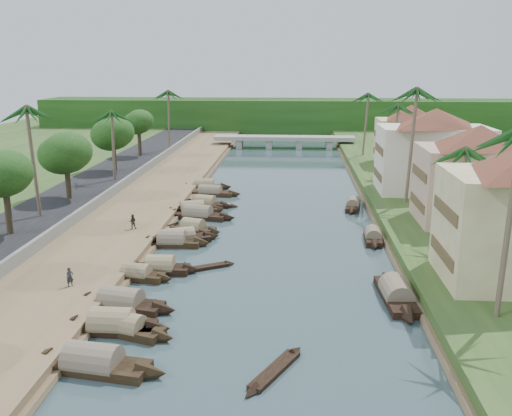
# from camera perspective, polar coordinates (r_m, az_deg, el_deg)

# --- Properties ---
(ground) EXTENTS (220.00, 220.00, 0.00)m
(ground) POSITION_cam_1_polar(r_m,az_deg,el_deg) (45.63, 1.04, -7.14)
(ground) COLOR #32464B
(ground) RESTS_ON ground
(left_bank) EXTENTS (10.00, 180.00, 0.80)m
(left_bank) POSITION_cam_1_polar(r_m,az_deg,el_deg) (66.98, -11.89, -0.07)
(left_bank) COLOR brown
(left_bank) RESTS_ON ground
(right_bank) EXTENTS (16.00, 180.00, 1.20)m
(right_bank) POSITION_cam_1_polar(r_m,az_deg,el_deg) (66.66, 18.48, -0.40)
(right_bank) COLOR #25441B
(right_bank) RESTS_ON ground
(road) EXTENTS (8.00, 180.00, 1.40)m
(road) POSITION_cam_1_polar(r_m,az_deg,el_deg) (69.68, -18.64, 0.29)
(road) COLOR black
(road) RESTS_ON ground
(retaining_wall) EXTENTS (0.40, 180.00, 1.10)m
(retaining_wall) POSITION_cam_1_polar(r_m,az_deg,el_deg) (68.01, -15.34, 0.77)
(retaining_wall) COLOR slate
(retaining_wall) RESTS_ON left_bank
(treeline) EXTENTS (120.00, 14.00, 8.00)m
(treeline) POSITION_cam_1_polar(r_m,az_deg,el_deg) (143.00, 3.06, 9.21)
(treeline) COLOR #193C10
(treeline) RESTS_ON ground
(bridge) EXTENTS (28.00, 4.00, 2.40)m
(bridge) POSITION_cam_1_polar(r_m,az_deg,el_deg) (115.41, 2.83, 6.86)
(bridge) COLOR gray
(bridge) RESTS_ON ground
(building_mid) EXTENTS (14.11, 14.11, 9.70)m
(building_mid) POSITION_cam_1_polar(r_m,az_deg,el_deg) (60.14, 21.20, 3.24)
(building_mid) COLOR tan
(building_mid) RESTS_ON right_bank
(building_far) EXTENTS (15.59, 15.59, 10.20)m
(building_far) POSITION_cam_1_polar(r_m,az_deg,el_deg) (73.16, 17.30, 5.58)
(building_far) COLOR beige
(building_far) RESTS_ON right_bank
(building_distant) EXTENTS (12.62, 12.62, 9.20)m
(building_distant) POSITION_cam_1_polar(r_m,az_deg,el_deg) (92.82, 15.10, 7.15)
(building_distant) COLOR beige
(building_distant) RESTS_ON right_bank
(sampan_0) EXTENTS (9.14, 3.21, 2.34)m
(sampan_0) POSITION_cam_1_polar(r_m,az_deg,el_deg) (34.17, -15.99, -14.72)
(sampan_0) COLOR black
(sampan_0) RESTS_ON ground
(sampan_1) EXTENTS (7.87, 2.14, 2.32)m
(sampan_1) POSITION_cam_1_polar(r_m,az_deg,el_deg) (38.27, -14.23, -11.31)
(sampan_1) COLOR black
(sampan_1) RESTS_ON ground
(sampan_2) EXTENTS (7.36, 3.69, 1.96)m
(sampan_2) POSITION_cam_1_polar(r_m,az_deg,el_deg) (37.81, -12.97, -11.59)
(sampan_2) COLOR black
(sampan_2) RESTS_ON ground
(sampan_3) EXTENTS (8.62, 3.36, 2.26)m
(sampan_3) POSITION_cam_1_polar(r_m,az_deg,el_deg) (41.38, -13.35, -9.25)
(sampan_3) COLOR black
(sampan_3) RESTS_ON ground
(sampan_4) EXTENTS (6.32, 2.38, 1.82)m
(sampan_4) POSITION_cam_1_polar(r_m,az_deg,el_deg) (46.38, -11.84, -6.56)
(sampan_4) COLOR black
(sampan_4) RESTS_ON ground
(sampan_5) EXTENTS (6.59, 1.93, 2.12)m
(sampan_5) POSITION_cam_1_polar(r_m,az_deg,el_deg) (47.51, -9.52, -5.92)
(sampan_5) COLOR black
(sampan_5) RESTS_ON ground
(sampan_6) EXTENTS (7.43, 2.01, 2.22)m
(sampan_6) POSITION_cam_1_polar(r_m,az_deg,el_deg) (54.16, -8.40, -3.33)
(sampan_6) COLOR black
(sampan_6) RESTS_ON ground
(sampan_7) EXTENTS (7.97, 4.73, 2.14)m
(sampan_7) POSITION_cam_1_polar(r_m,az_deg,el_deg) (54.89, -7.62, -3.06)
(sampan_7) COLOR black
(sampan_7) RESTS_ON ground
(sampan_8) EXTENTS (6.51, 3.52, 2.01)m
(sampan_8) POSITION_cam_1_polar(r_m,az_deg,el_deg) (58.20, -6.31, -2.01)
(sampan_8) COLOR black
(sampan_8) RESTS_ON ground
(sampan_9) EXTENTS (9.06, 3.43, 2.24)m
(sampan_9) POSITION_cam_1_polar(r_m,az_deg,el_deg) (63.23, -5.85, -0.67)
(sampan_9) COLOR black
(sampan_9) RESTS_ON ground
(sampan_10) EXTENTS (7.94, 3.85, 2.16)m
(sampan_10) POSITION_cam_1_polar(r_m,az_deg,el_deg) (65.34, -6.41, -0.19)
(sampan_10) COLOR black
(sampan_10) RESTS_ON ground
(sampan_11) EXTENTS (7.07, 3.18, 2.02)m
(sampan_11) POSITION_cam_1_polar(r_m,az_deg,el_deg) (68.26, -5.11, 0.47)
(sampan_11) COLOR black
(sampan_11) RESTS_ON ground
(sampan_12) EXTENTS (8.47, 2.36, 2.02)m
(sampan_12) POSITION_cam_1_polar(r_m,az_deg,el_deg) (74.01, -4.60, 1.57)
(sampan_12) COLOR black
(sampan_12) RESTS_ON ground
(sampan_13) EXTENTS (7.83, 2.15, 2.13)m
(sampan_13) POSITION_cam_1_polar(r_m,az_deg,el_deg) (77.74, -5.23, 2.18)
(sampan_13) COLOR black
(sampan_13) RESTS_ON ground
(sampan_14) EXTENTS (2.35, 9.62, 2.29)m
(sampan_14) POSITION_cam_1_polar(r_m,az_deg,el_deg) (42.94, 13.83, -8.39)
(sampan_14) COLOR black
(sampan_14) RESTS_ON ground
(sampan_15) EXTENTS (1.78, 6.73, 1.84)m
(sampan_15) POSITION_cam_1_polar(r_m,az_deg,el_deg) (56.16, 11.61, -2.84)
(sampan_15) COLOR black
(sampan_15) RESTS_ON ground
(sampan_16) EXTENTS (2.47, 7.30, 1.81)m
(sampan_16) POSITION_cam_1_polar(r_m,az_deg,el_deg) (68.21, 9.69, 0.30)
(sampan_16) COLOR black
(sampan_16) RESTS_ON ground
(canoe_0) EXTENTS (3.66, 6.07, 0.84)m
(canoe_0) POSITION_cam_1_polar(r_m,az_deg,el_deg) (32.92, 1.90, -15.95)
(canoe_0) COLOR black
(canoe_0) RESTS_ON ground
(canoe_1) EXTENTS (4.62, 3.09, 0.79)m
(canoe_1) POSITION_cam_1_polar(r_m,az_deg,el_deg) (48.05, -4.79, -5.93)
(canoe_1) COLOR black
(canoe_1) RESTS_ON ground
(canoe_2) EXTENTS (5.13, 0.77, 0.75)m
(canoe_2) POSITION_cam_1_polar(r_m,az_deg,el_deg) (68.07, -3.89, 0.18)
(canoe_2) COLOR black
(canoe_2) RESTS_ON ground
(palm_1) EXTENTS (3.20, 3.20, 9.82)m
(palm_1) POSITION_cam_1_polar(r_m,az_deg,el_deg) (51.74, 19.56, 5.29)
(palm_1) COLOR brown
(palm_1) RESTS_ON ground
(palm_2) EXTENTS (3.20, 3.20, 14.20)m
(palm_2) POSITION_cam_1_polar(r_m,az_deg,el_deg) (65.79, 15.51, 11.03)
(palm_2) COLOR brown
(palm_2) RESTS_ON ground
(palm_3) EXTENTS (3.20, 3.20, 11.29)m
(palm_3) POSITION_cam_1_polar(r_m,az_deg,el_deg) (82.33, 13.82, 9.75)
(palm_3) COLOR brown
(palm_3) RESTS_ON ground
(palm_5) EXTENTS (3.20, 3.20, 12.53)m
(palm_5) POSITION_cam_1_polar(r_m,az_deg,el_deg) (60.97, -21.72, 9.01)
(palm_5) COLOR brown
(palm_5) RESTS_ON ground
(palm_6) EXTENTS (3.20, 3.20, 10.55)m
(palm_6) POSITION_cam_1_polar(r_m,az_deg,el_deg) (77.92, -14.31, 9.11)
(palm_6) COLOR brown
(palm_6) RESTS_ON ground
(palm_7) EXTENTS (3.20, 3.20, 11.84)m
(palm_7) POSITION_cam_1_polar(r_m,az_deg,el_deg) (99.67, 10.95, 10.93)
(palm_7) COLOR brown
(palm_7) RESTS_ON ground
(palm_8) EXTENTS (3.20, 3.20, 11.87)m
(palm_8) POSITION_cam_1_polar(r_m,az_deg,el_deg) (103.91, -8.85, 11.28)
(palm_8) COLOR brown
(palm_8) RESTS_ON ground
(tree_2) EXTENTS (4.83, 4.83, 7.58)m
(tree_2) POSITION_cam_1_polar(r_m,az_deg,el_deg) (56.13, -23.89, 3.04)
(tree_2) COLOR #423626
(tree_2) RESTS_ON ground
(tree_3) EXTENTS (5.52, 5.52, 7.56)m
(tree_3) POSITION_cam_1_polar(r_m,az_deg,el_deg) (68.82, -18.50, 5.17)
(tree_3) COLOR #423626
(tree_3) RESTS_ON ground
(tree_4) EXTENTS (5.54, 5.54, 7.70)m
(tree_4) POSITION_cam_1_polar(r_m,az_deg,el_deg) (85.00, -14.12, 7.18)
(tree_4) COLOR #423626
(tree_4) RESTS_ON ground
(tree_5) EXTENTS (4.55, 4.55, 7.54)m
(tree_5) POSITION_cam_1_polar(r_m,az_deg,el_deg) (98.21, -11.66, 8.35)
(tree_5) COLOR #423626
(tree_5) RESTS_ON ground
(tree_6) EXTENTS (4.66, 4.66, 7.31)m
(tree_6) POSITION_cam_1_polar(r_m,az_deg,el_deg) (78.05, 20.28, 5.94)
(tree_6) COLOR #423626
(tree_6) RESTS_ON ground
(person_near) EXTENTS (0.63, 0.59, 1.44)m
(person_near) POSITION_cam_1_polar(r_m,az_deg,el_deg) (44.05, -18.12, -6.57)
(person_near) COLOR #23242A
(person_near) RESTS_ON left_bank
(person_far) EXTENTS (0.82, 0.71, 1.47)m
(person_far) POSITION_cam_1_polar(r_m,az_deg,el_deg) (57.35, -12.24, -1.33)
(person_far) COLOR #2F2920
(person_far) RESTS_ON left_bank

